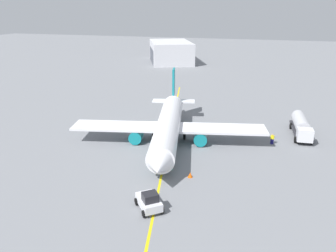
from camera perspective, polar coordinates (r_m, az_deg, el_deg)
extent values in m
plane|color=slate|center=(55.11, 0.00, -2.94)|extent=(400.00, 400.00, 0.00)
cylinder|color=white|center=(54.09, 0.00, -0.13)|extent=(25.91, 9.31, 3.74)
cube|color=teal|center=(54.44, 0.00, -1.15)|extent=(24.37, 8.34, 1.05)
cone|color=white|center=(40.95, -1.56, -6.78)|extent=(4.28, 4.29, 3.59)
cone|color=white|center=(68.29, 0.98, 4.35)|extent=(5.58, 4.20, 3.18)
cube|color=teal|center=(66.69, 0.96, 7.43)|extent=(3.20, 1.06, 5.20)
cube|color=white|center=(67.59, 0.94, 4.21)|extent=(4.19, 8.72, 0.24)
cube|color=white|center=(55.19, 0.08, -0.24)|extent=(11.62, 31.77, 0.36)
cylinder|color=teal|center=(54.74, 5.45, -1.90)|extent=(3.58, 2.75, 2.10)
cylinder|color=teal|center=(55.49, -5.35, -1.59)|extent=(3.58, 2.75, 2.10)
cylinder|color=#4C4C51|center=(44.90, -1.07, -6.75)|extent=(0.24, 0.24, 1.20)
cylinder|color=black|center=(45.16, -1.06, -7.44)|extent=(1.16, 0.63, 1.10)
cylinder|color=#4C4C51|center=(56.43, 2.79, -1.17)|extent=(0.24, 0.24, 1.20)
cylinder|color=black|center=(56.64, 2.78, -1.74)|extent=(1.16, 0.63, 1.10)
cylinder|color=#4C4C51|center=(56.79, -2.46, -1.03)|extent=(0.24, 0.24, 1.20)
cylinder|color=black|center=(57.00, -2.45, -1.59)|extent=(1.16, 0.63, 1.10)
cube|color=#2D2D33|center=(63.14, 21.38, -0.70)|extent=(10.51, 3.23, 0.30)
cube|color=silver|center=(58.38, 22.07, -1.39)|extent=(2.17, 2.54, 2.00)
cube|color=black|center=(57.41, 22.25, -1.33)|extent=(0.30, 2.01, 0.90)
cylinder|color=silver|center=(63.30, 21.45, 0.58)|extent=(7.70, 2.83, 2.30)
cylinder|color=black|center=(59.34, 23.08, -2.34)|extent=(1.12, 0.43, 1.10)
cylinder|color=black|center=(58.92, 20.69, -2.17)|extent=(1.12, 0.43, 1.10)
cylinder|color=black|center=(65.87, 22.15, -0.14)|extent=(1.12, 0.43, 1.10)
cylinder|color=black|center=(65.49, 20.00, 0.03)|extent=(1.12, 0.43, 1.10)
cube|color=silver|center=(37.84, -3.25, -12.67)|extent=(4.05, 3.84, 0.90)
cube|color=black|center=(36.97, -3.02, -11.87)|extent=(2.10, 2.13, 0.90)
cylinder|color=black|center=(38.88, -5.31, -12.56)|extent=(0.81, 0.74, 0.80)
cylinder|color=black|center=(39.40, -2.48, -12.02)|extent=(0.81, 0.74, 0.80)
cylinder|color=black|center=(36.78, -4.06, -14.56)|extent=(0.81, 0.74, 0.80)
cylinder|color=black|center=(37.34, -1.07, -13.94)|extent=(0.81, 0.74, 0.80)
cube|color=navy|center=(57.34, 17.13, -2.48)|extent=(0.45, 0.52, 0.85)
cube|color=yellow|center=(57.09, 17.20, -1.81)|extent=(0.51, 0.61, 0.60)
sphere|color=tan|center=(56.94, 17.25, -1.39)|extent=(0.24, 0.24, 0.24)
cone|color=#F2590F|center=(44.48, 3.76, -8.22)|extent=(0.63, 0.63, 0.70)
cube|color=silver|center=(139.69, 0.44, 12.41)|extent=(30.35, 24.53, 8.17)
cube|color=#4C515B|center=(139.15, -2.76, 11.85)|extent=(17.06, 7.56, 5.39)
cube|color=yellow|center=(55.11, 0.00, -2.94)|extent=(80.58, 18.47, 0.01)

